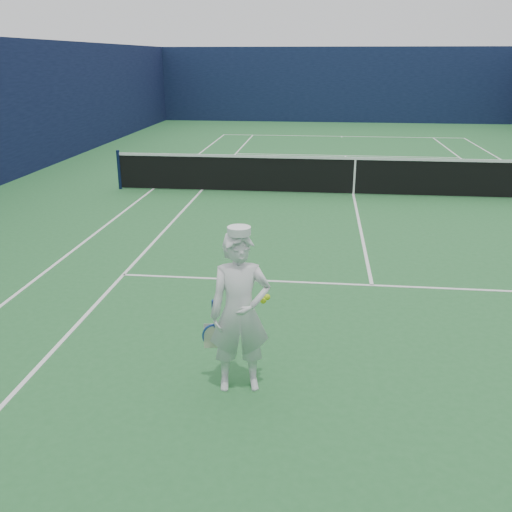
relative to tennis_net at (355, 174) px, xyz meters
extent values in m
plane|color=#276832|center=(0.00, 0.00, -0.55)|extent=(80.00, 80.00, 0.00)
cube|color=white|center=(0.00, 11.88, -0.55)|extent=(11.03, 0.06, 0.01)
cube|color=white|center=(-5.49, 0.00, -0.55)|extent=(0.06, 23.83, 0.01)
cube|color=white|center=(-4.12, 0.00, -0.55)|extent=(0.06, 23.77, 0.01)
cube|color=white|center=(0.00, 6.40, -0.55)|extent=(8.23, 0.06, 0.01)
cube|color=white|center=(0.00, -6.40, -0.55)|extent=(8.23, 0.06, 0.01)
cube|color=white|center=(0.00, 0.00, -0.55)|extent=(0.06, 12.80, 0.01)
cube|color=white|center=(0.00, 11.73, -0.55)|extent=(0.06, 0.30, 0.01)
cube|color=#0F1737|center=(0.00, 18.00, 1.45)|extent=(20.12, 0.12, 4.00)
cylinder|color=#141E4C|center=(-6.40, 0.00, -0.02)|extent=(0.09, 0.09, 1.07)
cube|color=black|center=(0.00, 0.00, -0.05)|extent=(12.79, 0.02, 0.92)
cube|color=white|center=(0.00, 0.00, 0.42)|extent=(12.79, 0.04, 0.07)
cube|color=white|center=(0.00, 0.00, -0.08)|extent=(0.05, 0.03, 0.94)
imported|color=white|center=(-1.68, -9.56, 0.34)|extent=(0.73, 0.55, 1.78)
cylinder|color=white|center=(-1.68, -9.56, 1.25)|extent=(0.24, 0.24, 0.08)
cube|color=white|center=(-1.71, -9.44, 1.22)|extent=(0.20, 0.14, 0.02)
cylinder|color=navy|center=(-1.97, -9.55, 0.37)|extent=(0.05, 0.09, 0.22)
cube|color=#1B3C94|center=(-1.97, -9.49, 0.19)|extent=(0.03, 0.02, 0.14)
torus|color=#1B3C94|center=(-2.00, -9.43, -0.02)|extent=(0.31, 0.16, 0.29)
cube|color=beige|center=(-2.00, -9.43, -0.02)|extent=(0.22, 0.05, 0.30)
sphere|color=#C3E71A|center=(-1.45, -9.41, 0.43)|extent=(0.07, 0.07, 0.07)
sphere|color=#C3E71A|center=(-1.41, -9.38, 0.46)|extent=(0.07, 0.07, 0.07)
camera|label=1|loc=(-0.88, -15.01, 2.90)|focal=40.00mm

